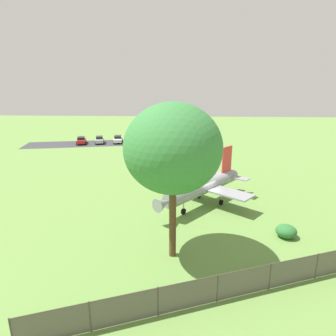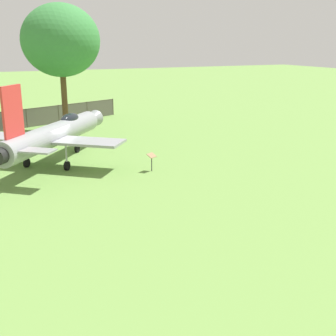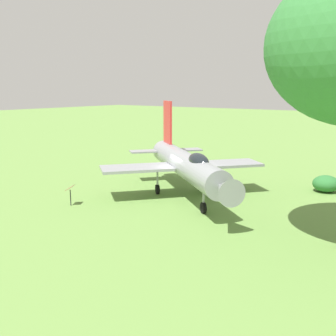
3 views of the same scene
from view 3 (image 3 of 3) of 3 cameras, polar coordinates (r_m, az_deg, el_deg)
name	(u,v)px [view 3 (image 3 of 3)]	position (r m, az deg, el deg)	size (l,w,h in m)	color
ground_plane	(185,197)	(24.33, 2.41, -4.13)	(200.00, 200.00, 0.00)	#668E42
display_jet	(187,165)	(23.58, 2.68, 0.49)	(11.45, 10.15, 5.61)	gray
shrub_near_fence	(326,184)	(27.30, 21.48, -2.08)	(1.64, 1.68, 1.05)	#2D7033
info_plaque	(70,191)	(23.04, -13.69, -3.13)	(0.64, 0.72, 1.14)	#333333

